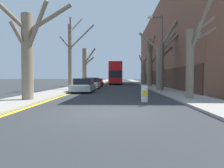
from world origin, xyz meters
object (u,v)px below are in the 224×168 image
object	(u,v)px
street_tree_right_0	(193,56)
parked_car_2	(97,83)
street_tree_left_0	(28,51)
parked_car_0	(84,86)
lamp_post	(161,50)
parked_car_1	(92,83)
street_tree_left_2	(85,66)
street_tree_right_1	(161,60)
street_tree_right_3	(144,70)
street_tree_left_1	(71,54)
street_tree_right_2	(150,64)
traffic_bollard	(144,94)
double_decker_bus	(116,72)

from	to	relation	value
street_tree_right_0	parked_car_2	bearing A→B (deg)	113.36
street_tree_left_0	parked_car_0	distance (m)	8.82
parked_car_0	lamp_post	size ratio (longest dim) A/B	0.64
street_tree_right_0	parked_car_1	bearing A→B (deg)	121.99
street_tree_left_2	street_tree_right_1	bearing A→B (deg)	-46.25
street_tree_right_1	lamp_post	size ratio (longest dim) A/B	1.08
street_tree_right_0	street_tree_right_3	world-z (taller)	street_tree_right_0
parked_car_1	parked_car_2	world-z (taller)	parked_car_1
street_tree_left_1	street_tree_right_3	size ratio (longest dim) A/B	1.23
street_tree_right_2	parked_car_1	size ratio (longest dim) A/B	1.92
street_tree_left_2	parked_car_2	xyz separation A→B (m)	(1.94, -0.96, -2.62)
street_tree_right_1	lamp_post	bearing A→B (deg)	-101.89
street_tree_right_1	parked_car_1	size ratio (longest dim) A/B	1.99
lamp_post	traffic_bollard	size ratio (longest dim) A/B	7.39
street_tree_left_2	double_decker_bus	distance (m)	12.03
street_tree_right_0	street_tree_right_2	distance (m)	19.08
street_tree_right_0	parked_car_1	world-z (taller)	street_tree_right_0
lamp_post	double_decker_bus	bearing A→B (deg)	100.59
street_tree_right_3	lamp_post	xyz separation A→B (m)	(-0.80, -22.28, 1.24)
street_tree_right_3	lamp_post	size ratio (longest dim) A/B	0.92
street_tree_right_2	lamp_post	size ratio (longest dim) A/B	1.05
street_tree_left_1	double_decker_bus	distance (m)	21.94
parked_car_2	parked_car_0	bearing A→B (deg)	-90.00
parked_car_1	traffic_bollard	world-z (taller)	parked_car_1
parked_car_0	traffic_bollard	xyz separation A→B (m)	(5.02, -8.16, -0.15)
street_tree_left_1	street_tree_right_0	world-z (taller)	street_tree_left_1
street_tree_right_2	street_tree_right_3	distance (m)	9.50
street_tree_left_2	street_tree_left_0	bearing A→B (deg)	-90.07
street_tree_right_1	street_tree_left_0	bearing A→B (deg)	-132.66
street_tree_left_1	street_tree_right_1	distance (m)	9.91
street_tree_left_0	parked_car_2	distance (m)	20.51
lamp_post	street_tree_right_3	bearing A→B (deg)	87.95
street_tree_right_2	lamp_post	bearing A→B (deg)	-93.40
street_tree_right_3	double_decker_bus	distance (m)	5.98
street_tree_right_2	parked_car_2	bearing A→B (deg)	-179.55
street_tree_right_0	street_tree_right_2	world-z (taller)	street_tree_right_2
double_decker_bus	parked_car_0	distance (m)	24.27
street_tree_left_2	street_tree_right_0	size ratio (longest dim) A/B	0.90
street_tree_left_0	street_tree_right_2	bearing A→B (deg)	63.70
street_tree_left_1	traffic_bollard	bearing A→B (deg)	-57.49
street_tree_right_2	double_decker_bus	size ratio (longest dim) A/B	0.70
lamp_post	parked_car_2	bearing A→B (deg)	119.91
street_tree_left_2	traffic_bollard	world-z (taller)	street_tree_left_2
street_tree_right_0	street_tree_left_1	bearing A→B (deg)	136.26
street_tree_left_2	parked_car_0	size ratio (longest dim) A/B	1.32
street_tree_right_3	parked_car_0	bearing A→B (deg)	-110.64
double_decker_bus	lamp_post	distance (m)	25.24
street_tree_left_2	double_decker_bus	size ratio (longest dim) A/B	0.56
double_decker_bus	parked_car_2	bearing A→B (deg)	-102.60
street_tree_left_2	parked_car_1	distance (m)	7.54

